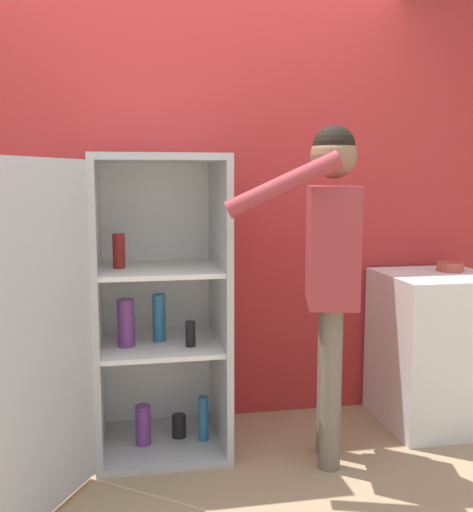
% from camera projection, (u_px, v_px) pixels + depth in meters
% --- Properties ---
extents(ground_plane, '(12.00, 12.00, 0.00)m').
position_uv_depth(ground_plane, '(218.00, 499.00, 2.70)').
color(ground_plane, tan).
extents(wall_back, '(7.00, 0.06, 2.55)m').
position_uv_depth(wall_back, '(191.00, 206.00, 3.49)').
color(wall_back, '#B72D2D').
rests_on(wall_back, ground_plane).
extents(refrigerator, '(1.04, 1.24, 1.56)m').
position_uv_depth(refrigerator, '(137.00, 311.00, 3.05)').
color(refrigerator, '#B7BABC').
rests_on(refrigerator, ground_plane).
extents(person, '(0.73, 0.54, 1.69)m').
position_uv_depth(person, '(330.00, 250.00, 2.94)').
color(person, '#726656').
rests_on(person, ground_plane).
extents(counter, '(0.62, 0.63, 0.89)m').
position_uv_depth(counter, '(435.00, 349.00, 3.50)').
color(counter, white).
rests_on(counter, ground_plane).
extents(bowl, '(0.15, 0.15, 0.05)m').
position_uv_depth(bowl, '(450.00, 267.00, 3.54)').
color(bowl, '#B24738').
rests_on(bowl, counter).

